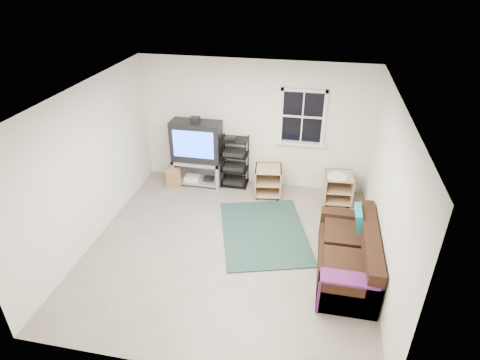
% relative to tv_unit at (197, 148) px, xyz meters
% --- Properties ---
extents(room, '(4.60, 4.62, 4.60)m').
position_rel_tv_unit_xyz_m(room, '(2.08, 0.24, 0.66)').
color(room, slate).
rests_on(room, ground).
extents(tv_unit, '(1.01, 0.51, 1.49)m').
position_rel_tv_unit_xyz_m(tv_unit, '(0.00, 0.00, 0.00)').
color(tv_unit, '#A1A1A9').
rests_on(tv_unit, ground).
extents(av_rack, '(0.55, 0.40, 1.09)m').
position_rel_tv_unit_xyz_m(av_rack, '(0.78, 0.06, -0.34)').
color(av_rack, black).
rests_on(av_rack, ground).
extents(side_table_left, '(0.57, 0.57, 0.61)m').
position_rel_tv_unit_xyz_m(side_table_left, '(1.51, -0.15, -0.49)').
color(side_table_left, tan).
rests_on(side_table_left, ground).
extents(side_table_right, '(0.56, 0.58, 0.62)m').
position_rel_tv_unit_xyz_m(side_table_right, '(2.88, -0.15, -0.47)').
color(side_table_right, tan).
rests_on(side_table_right, ground).
extents(sofa, '(0.82, 1.85, 0.85)m').
position_rel_tv_unit_xyz_m(sofa, '(3.03, -2.23, -0.52)').
color(sofa, black).
rests_on(sofa, ground).
extents(shag_rug, '(1.93, 2.30, 0.02)m').
position_rel_tv_unit_xyz_m(shag_rug, '(1.63, -1.49, -0.81)').
color(shag_rug, black).
rests_on(shag_rug, ground).
extents(paper_bag, '(0.34, 0.27, 0.43)m').
position_rel_tv_unit_xyz_m(paper_bag, '(-0.47, -0.24, -0.60)').
color(paper_bag, '#9A6C45').
rests_on(paper_bag, ground).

